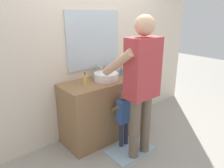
{
  "coord_description": "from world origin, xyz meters",
  "views": [
    {
      "loc": [
        -1.79,
        -2.05,
        1.83
      ],
      "look_at": [
        0.0,
        0.15,
        0.87
      ],
      "focal_mm": 34.36,
      "sensor_mm": 36.0,
      "label": 1
    }
  ],
  "objects_px": {
    "adult_parent": "(141,77)",
    "soap_bottle": "(85,79)",
    "toothbrush_cup": "(122,72)",
    "child_toddler": "(124,114)"
  },
  "relations": [
    {
      "from": "adult_parent",
      "to": "soap_bottle",
      "type": "bearing_deg",
      "value": 117.29
    },
    {
      "from": "toothbrush_cup",
      "to": "adult_parent",
      "type": "relative_size",
      "value": 0.11
    },
    {
      "from": "toothbrush_cup",
      "to": "soap_bottle",
      "type": "distance_m",
      "value": 0.68
    },
    {
      "from": "toothbrush_cup",
      "to": "soap_bottle",
      "type": "bearing_deg",
      "value": -178.72
    },
    {
      "from": "child_toddler",
      "to": "soap_bottle",
      "type": "bearing_deg",
      "value": 126.84
    },
    {
      "from": "soap_bottle",
      "to": "adult_parent",
      "type": "bearing_deg",
      "value": -62.71
    },
    {
      "from": "toothbrush_cup",
      "to": "soap_bottle",
      "type": "height_order",
      "value": "toothbrush_cup"
    },
    {
      "from": "toothbrush_cup",
      "to": "child_toddler",
      "type": "distance_m",
      "value": 0.73
    },
    {
      "from": "child_toddler",
      "to": "adult_parent",
      "type": "bearing_deg",
      "value": -82.55
    },
    {
      "from": "toothbrush_cup",
      "to": "child_toddler",
      "type": "relative_size",
      "value": 0.25
    }
  ]
}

